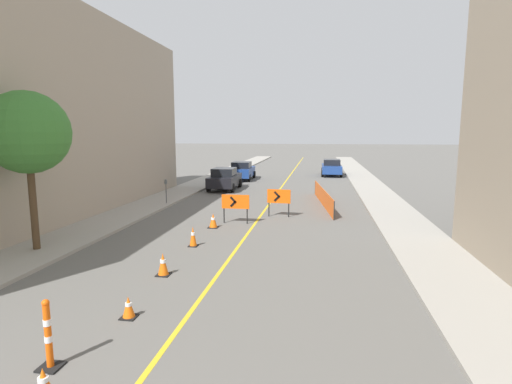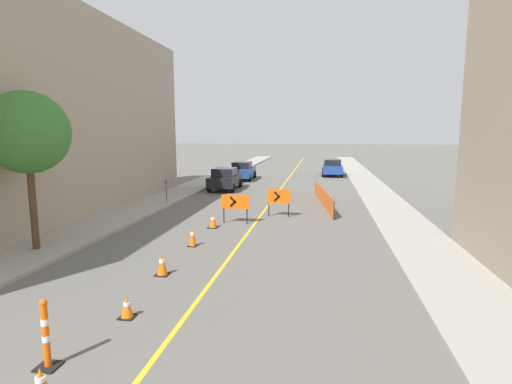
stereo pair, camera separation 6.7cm
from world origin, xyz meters
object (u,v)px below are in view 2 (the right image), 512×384
Objects in this scene: traffic_cone_second at (41,384)px; traffic_cone_fifth at (192,236)px; arrow_barricade_primary at (235,203)px; delineator_post_front at (46,338)px; traffic_cone_fourth at (162,264)px; parked_car_curb_far at (332,167)px; parked_car_curb_near at (225,179)px; parked_car_curb_mid at (242,171)px; traffic_cone_third at (127,307)px; traffic_cone_farthest at (213,221)px; arrow_barricade_secondary at (279,197)px; parking_meter_near_curb at (166,186)px; street_tree_left_near at (27,133)px.

traffic_cone_fifth reaches higher than traffic_cone_second.
delineator_post_front is at bearing -93.95° from arrow_barricade_primary.
parked_car_curb_far is at bearing 79.01° from traffic_cone_fourth.
parked_car_curb_near and parked_car_curb_mid have the same top height.
traffic_cone_third is 0.79× the size of traffic_cone_farthest.
parked_car_curb_near and parked_car_curb_far have the same top height.
arrow_barricade_secondary is (2.19, 11.38, 0.72)m from traffic_cone_third.
parked_car_curb_mid reaches higher than parking_meter_near_curb.
traffic_cone_third is 0.37× the size of arrow_barricade_primary.
parked_car_curb_far is (5.23, 31.10, 0.56)m from traffic_cone_third.
arrow_barricade_primary is (0.67, 6.93, 0.62)m from traffic_cone_fourth.
parked_car_curb_near reaches higher than arrow_barricade_primary.
traffic_cone_third is at bearing -92.10° from arrow_barricade_primary.
traffic_cone_fifth is at bearing -85.75° from parked_car_curb_mid.
traffic_cone_fourth is 0.15× the size of parked_car_curb_mid.
parking_meter_near_curb is 9.84m from street_tree_left_near.
traffic_cone_second is 0.10× the size of street_tree_left_near.
parked_car_curb_far is 29.21m from street_tree_left_near.
parked_car_curb_mid is (-2.26, 17.91, 0.49)m from traffic_cone_farthest.
traffic_cone_farthest is 10.67m from delineator_post_front.
traffic_cone_fourth is at bearing -68.73° from parking_meter_near_curb.
parked_car_curb_mid is (-2.20, 28.58, 0.24)m from delineator_post_front.
traffic_cone_fifth is 0.14× the size of street_tree_left_near.
parked_car_curb_near is 1.01× the size of parked_car_curb_far.
arrow_barricade_primary is (0.79, 0.98, 0.64)m from traffic_cone_farthest.
parked_car_curb_far is at bearing 80.45° from traffic_cone_third.
delineator_post_front is at bearing -92.14° from traffic_cone_fourth.
traffic_cone_third is 8.64m from traffic_cone_farthest.
street_tree_left_near is at bearing -136.79° from arrow_barricade_primary.
traffic_cone_third is 31.55m from parked_car_curb_far.
traffic_cone_fifth is 1.18× the size of traffic_cone_farthest.
traffic_cone_fourth is 0.12× the size of street_tree_left_near.
arrow_barricade_primary is at bearing 88.24° from traffic_cone_second.
arrow_barricade_primary is at bearing 43.03° from street_tree_left_near.
traffic_cone_farthest is at bearing 89.70° from delineator_post_front.
delineator_post_front is at bearing -100.29° from parked_car_curb_far.
arrow_barricade_primary reaches higher than traffic_cone_second.
traffic_cone_second is 0.12× the size of parked_car_curb_far.
traffic_cone_fourth is at bearing -101.53° from parked_car_curb_far.
traffic_cone_fifth is at bearing -89.21° from traffic_cone_farthest.
traffic_cone_fourth is 0.15× the size of parked_car_curb_far.
delineator_post_front is (-0.10, -7.74, 0.19)m from traffic_cone_fifth.
parked_car_curb_near reaches higher than traffic_cone_farthest.
street_tree_left_near is at bearing 128.38° from traffic_cone_second.
delineator_post_front is 0.29× the size of parked_car_curb_near.
parking_meter_near_curb is (-4.11, 7.74, 0.73)m from traffic_cone_fifth.
parked_car_curb_near is (-2.33, 14.51, 0.43)m from traffic_cone_fifth.
arrow_barricade_secondary is (2.55, 5.67, 0.60)m from traffic_cone_fifth.
parked_car_curb_mid reaches higher than traffic_cone_farthest.
traffic_cone_third is 7.88m from street_tree_left_near.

